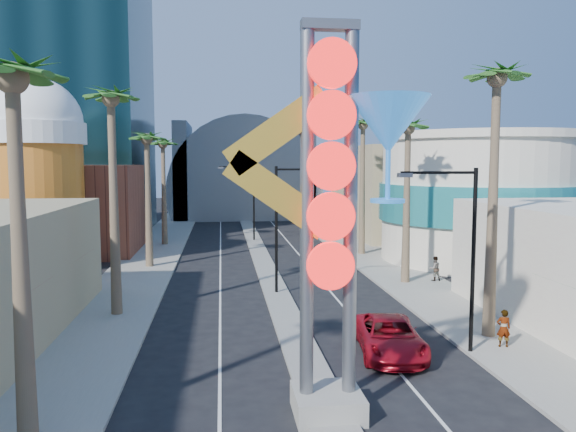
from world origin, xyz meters
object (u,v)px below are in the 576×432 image
at_px(red_pickup, 389,337).
at_px(pedestrian_a, 504,328).
at_px(neon_sign, 355,191).
at_px(pedestrian_b, 435,268).

bearing_deg(red_pickup, pedestrian_a, 5.88).
bearing_deg(neon_sign, pedestrian_b, 61.72).
relative_size(neon_sign, red_pickup, 2.24).
distance_m(neon_sign, pedestrian_a, 11.58).
height_order(neon_sign, pedestrian_b, neon_sign).
relative_size(red_pickup, pedestrian_b, 3.33).
xyz_separation_m(neon_sign, pedestrian_a, (8.05, 5.41, -6.33)).
distance_m(pedestrian_a, pedestrian_b, 13.92).
bearing_deg(red_pickup, pedestrian_b, 68.23).
distance_m(neon_sign, pedestrian_b, 22.63).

